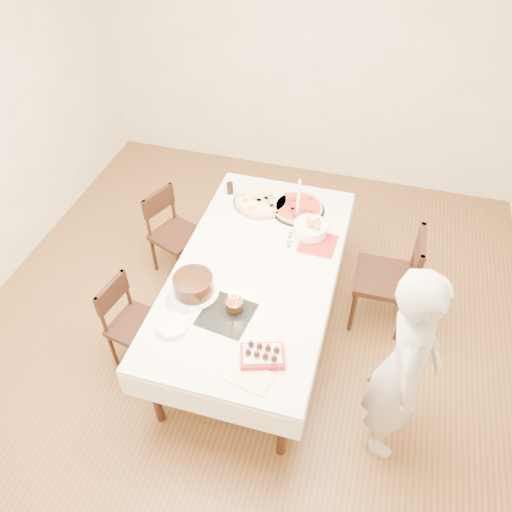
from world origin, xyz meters
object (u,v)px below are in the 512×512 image
(chair_right_savory, at_px, (384,278))
(layer_cake, at_px, (193,285))
(dining_table, at_px, (256,301))
(pizza_pepperoni, at_px, (298,208))
(person, at_px, (405,368))
(taper_candle, at_px, (298,199))
(strawberry_box, at_px, (262,355))
(pizza_white, at_px, (262,201))
(pasta_bowl, at_px, (310,229))
(birthday_cake, at_px, (234,301))
(chair_left_savory, at_px, (177,235))
(chair_left_dessert, at_px, (137,326))
(cola_glass, at_px, (230,188))

(chair_right_savory, height_order, layer_cake, chair_right_savory)
(dining_table, xyz_separation_m, pizza_pepperoni, (0.15, 0.72, 0.40))
(person, height_order, taper_candle, person)
(chair_right_savory, xyz_separation_m, strawberry_box, (-0.67, -1.16, 0.31))
(pizza_white, relative_size, layer_cake, 1.40)
(dining_table, height_order, strawberry_box, strawberry_box)
(chair_right_savory, xyz_separation_m, person, (0.16, -1.01, 0.31))
(chair_right_savory, relative_size, pasta_bowl, 3.61)
(pasta_bowl, bearing_deg, birthday_cake, -110.67)
(pizza_white, xyz_separation_m, pasta_bowl, (0.46, -0.27, 0.03))
(chair_left_savory, bearing_deg, pasta_bowl, -160.45)
(layer_cake, bearing_deg, strawberry_box, -33.80)
(pizza_pepperoni, relative_size, layer_cake, 1.25)
(person, bearing_deg, pizza_pepperoni, 38.42)
(dining_table, height_order, taper_candle, taper_candle)
(dining_table, bearing_deg, pizza_white, 102.00)
(chair_right_savory, bearing_deg, person, -81.79)
(chair_left_dessert, xyz_separation_m, pizza_pepperoni, (0.93, 1.20, 0.39))
(taper_candle, bearing_deg, birthday_cake, -101.08)
(cola_glass, distance_m, strawberry_box, 1.69)
(chair_left_dessert, distance_m, pizza_white, 1.42)
(taper_candle, distance_m, cola_glass, 0.67)
(dining_table, bearing_deg, taper_candle, 74.36)
(pasta_bowl, bearing_deg, layer_cake, -128.63)
(pasta_bowl, xyz_separation_m, strawberry_box, (-0.05, -1.21, -0.02))
(chair_left_dessert, height_order, pizza_white, pizza_white)
(chair_left_savory, relative_size, pizza_white, 1.65)
(pizza_pepperoni, relative_size, birthday_cake, 3.33)
(dining_table, xyz_separation_m, chair_left_dessert, (-0.78, -0.48, 0.01))
(dining_table, xyz_separation_m, layer_cake, (-0.35, -0.34, 0.44))
(chair_left_dessert, bearing_deg, person, -173.29)
(dining_table, xyz_separation_m, pizza_white, (-0.16, 0.74, 0.40))
(chair_right_savory, xyz_separation_m, pizza_white, (-1.08, 0.32, 0.30))
(layer_cake, xyz_separation_m, birthday_cake, (0.32, -0.07, 0.01))
(dining_table, relative_size, pizza_pepperoni, 4.90)
(dining_table, bearing_deg, chair_right_savory, 24.19)
(pizza_white, distance_m, taper_candle, 0.39)
(strawberry_box, bearing_deg, chair_left_savory, 131.74)
(pizza_white, height_order, layer_cake, layer_cake)
(chair_right_savory, xyz_separation_m, chair_left_dessert, (-1.70, -0.90, -0.09))
(chair_left_dessert, xyz_separation_m, birthday_cake, (0.75, 0.07, 0.44))
(chair_right_savory, bearing_deg, taper_candle, 164.87)
(pasta_bowl, xyz_separation_m, layer_cake, (-0.65, -0.81, 0.02))
(dining_table, relative_size, birthday_cake, 16.29)
(layer_cake, bearing_deg, birthday_cake, -12.76)
(cola_glass, bearing_deg, pizza_pepperoni, -6.43)
(chair_left_savory, bearing_deg, chair_right_savory, -161.28)
(person, bearing_deg, birthday_cake, 83.79)
(cola_glass, bearing_deg, birthday_cake, -70.71)
(pizza_white, xyz_separation_m, taper_candle, (0.33, -0.13, 0.18))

